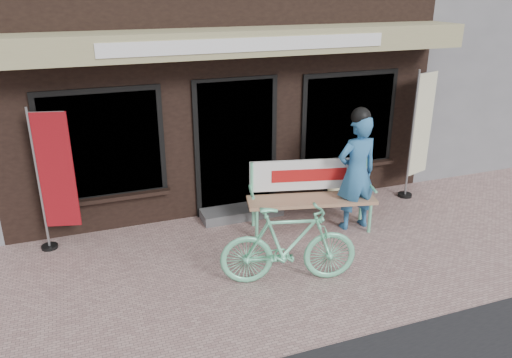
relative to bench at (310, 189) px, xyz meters
name	(u,v)px	position (x,y,z in m)	size (l,w,h in m)	color
ground	(284,270)	(-0.87, -1.06, -0.61)	(70.00, 70.00, 0.00)	#A7847F
storefront	(188,12)	(-0.87, 3.90, 2.38)	(7.00, 6.77, 6.00)	black
neighbor_right_near	(502,12)	(7.63, 4.44, 2.19)	(10.00, 7.00, 5.60)	slate
bench	(310,189)	(0.00, 0.00, 0.00)	(1.98, 0.91, 1.04)	#72DFAB
person	(357,170)	(0.63, -0.25, 0.31)	(0.66, 0.44, 1.88)	teal
bicycle	(289,245)	(-0.92, -1.29, -0.10)	(0.48, 1.70, 1.02)	#72DFAB
nobori_red	(54,179)	(-3.56, 0.58, 0.44)	(0.61, 0.27, 2.04)	gray
nobori_cream	(420,132)	(2.31, 0.53, 0.54)	(0.66, 0.34, 2.22)	gray
menu_stand	(334,181)	(0.75, 0.61, -0.19)	(0.41, 0.19, 0.82)	black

